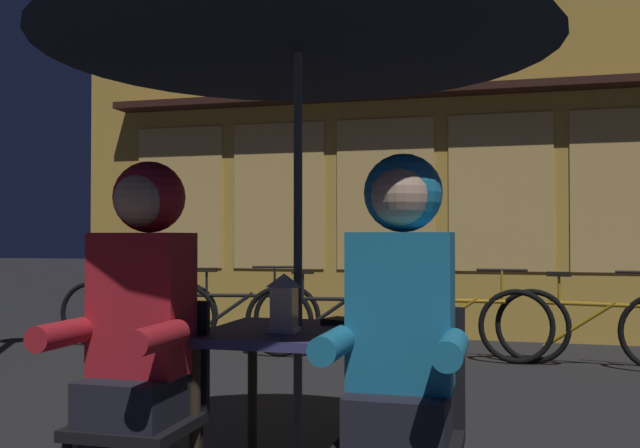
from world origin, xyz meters
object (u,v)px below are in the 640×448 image
lantern (284,301)px  bicycle_second (235,316)px  patio_umbrella (298,7)px  book (349,322)px  person_left_hooded (139,310)px  bicycle_fifth (594,327)px  chair_right (403,422)px  person_right_hooded (400,318)px  bicycle_fourth (457,323)px  bicycle_third (333,321)px  bicycle_nearest (138,312)px  chair_left (146,405)px  cafe_table (298,354)px

lantern → bicycle_second: bearing=114.3°
patio_umbrella → book: (0.16, 0.21, -1.31)m
person_left_hooded → bicycle_fifth: size_ratio=0.84×
chair_right → bicycle_fifth: (1.05, 4.04, -0.14)m
person_right_hooded → bicycle_fourth: person_right_hooded is taller
chair_right → bicycle_third: size_ratio=0.52×
bicycle_nearest → chair_left: bearing=-60.4°
bicycle_third → book: bearing=-75.1°
bicycle_fourth → chair_right: bearing=-88.7°
cafe_table → bicycle_second: (-1.76, 3.74, -0.29)m
cafe_table → person_right_hooded: bearing=-41.6°
chair_right → chair_left: bearing=180.0°
patio_umbrella → bicycle_fourth: size_ratio=1.37×
bicycle_third → patio_umbrella: bearing=-78.4°
patio_umbrella → person_right_hooded: 1.37m
person_left_hooded → bicycle_third: size_ratio=0.83×
bicycle_second → chair_right: bearing=-61.4°
patio_umbrella → chair_right: size_ratio=2.66×
lantern → bicycle_nearest: 4.79m
chair_left → chair_right: (0.96, 0.00, 0.00)m
lantern → bicycle_third: (-0.71, 3.68, -0.51)m
chair_left → bicycle_fourth: size_ratio=0.52×
person_right_hooded → chair_right: bearing=90.0°
bicycle_fifth → book: bicycle_fifth is taller
bicycle_second → patio_umbrella: bearing=-64.8°
lantern → book: bearing=57.3°
bicycle_nearest → bicycle_second: size_ratio=1.01×
person_left_hooded → chair_right: bearing=3.4°
person_right_hooded → bicycle_nearest: 5.36m
cafe_table → person_right_hooded: person_right_hooded is taller
person_left_hooded → bicycle_third: 4.06m
chair_left → bicycle_nearest: size_ratio=0.52×
chair_right → bicycle_fifth: chair_right is taller
lantern → chair_right: bearing=-28.6°
bicycle_nearest → book: bicycle_nearest is taller
chair_left → bicycle_fourth: 4.18m
chair_right → bicycle_second: bearing=118.6°
patio_umbrella → bicycle_fourth: (0.38, 3.72, -1.71)m
patio_umbrella → chair_right: 1.68m
book → bicycle_third: bearing=121.2°
person_left_hooded → lantern: bearing=36.6°
person_right_hooded → book: 0.72m
person_right_hooded → person_left_hooded: bearing=180.0°
bicycle_nearest → bicycle_fourth: same height
chair_left → bicycle_third: (-0.26, 3.96, -0.14)m
book → lantern: bearing=-106.4°
person_right_hooded → bicycle_nearest: (-3.31, 4.19, -0.50)m
lantern → book: size_ratio=1.16×
chair_right → person_right_hooded: person_right_hooded is taller
chair_left → bicycle_second: chair_left is taller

